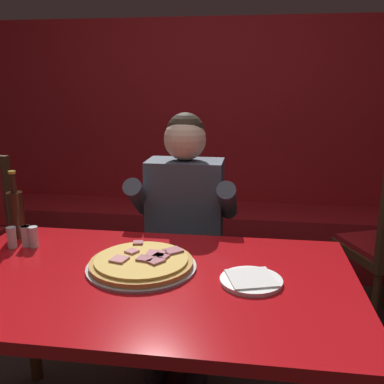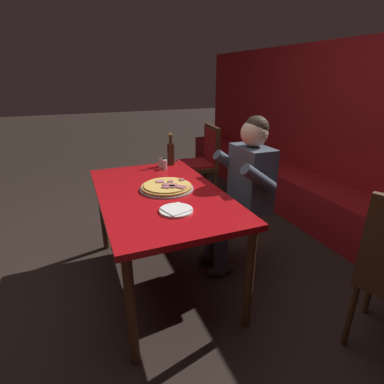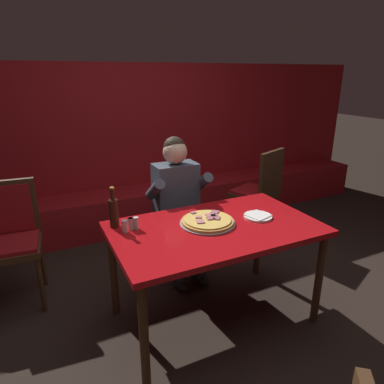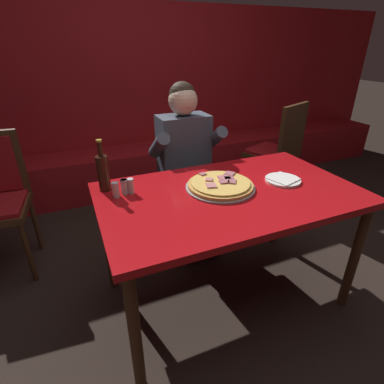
% 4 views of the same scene
% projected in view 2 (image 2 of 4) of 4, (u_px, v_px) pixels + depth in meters
% --- Properties ---
extents(ground_plane, '(24.00, 24.00, 0.00)m').
position_uv_depth(ground_plane, '(164.00, 279.00, 2.45)').
color(ground_plane, black).
extents(booth_wall_panel, '(6.80, 0.16, 1.90)m').
position_uv_depth(booth_wall_panel, '(379.00, 143.00, 2.86)').
color(booth_wall_panel, maroon).
rests_on(booth_wall_panel, ground_plane).
extents(booth_bench, '(6.46, 0.48, 0.46)m').
position_uv_depth(booth_bench, '(340.00, 216.00, 3.01)').
color(booth_bench, maroon).
rests_on(booth_bench, ground_plane).
extents(main_dining_table, '(1.45, 0.86, 0.77)m').
position_uv_depth(main_dining_table, '(160.00, 202.00, 2.20)').
color(main_dining_table, '#422816').
rests_on(main_dining_table, ground_plane).
extents(pizza, '(0.40, 0.40, 0.05)m').
position_uv_depth(pizza, '(167.00, 187.00, 2.21)').
color(pizza, '#9E9EA3').
rests_on(pizza, main_dining_table).
extents(plate_white_paper, '(0.21, 0.21, 0.02)m').
position_uv_depth(plate_white_paper, '(176.00, 210.00, 1.85)').
color(plate_white_paper, white).
rests_on(plate_white_paper, main_dining_table).
extents(beer_bottle, '(0.07, 0.07, 0.29)m').
position_uv_depth(beer_bottle, '(171.00, 153.00, 2.78)').
color(beer_bottle, black).
rests_on(beer_bottle, main_dining_table).
extents(shaker_parmesan, '(0.04, 0.04, 0.09)m').
position_uv_depth(shaker_parmesan, '(165.00, 165.00, 2.67)').
color(shaker_parmesan, silver).
rests_on(shaker_parmesan, main_dining_table).
extents(shaker_black_pepper, '(0.04, 0.04, 0.09)m').
position_uv_depth(shaker_black_pepper, '(164.00, 164.00, 2.70)').
color(shaker_black_pepper, silver).
rests_on(shaker_black_pepper, main_dining_table).
extents(shaker_red_pepper_flakes, '(0.04, 0.04, 0.09)m').
position_uv_depth(shaker_red_pepper_flakes, '(160.00, 163.00, 2.73)').
color(shaker_red_pepper_flakes, silver).
rests_on(shaker_red_pepper_flakes, main_dining_table).
extents(shaker_oregano, '(0.04, 0.04, 0.09)m').
position_uv_depth(shaker_oregano, '(164.00, 164.00, 2.70)').
color(shaker_oregano, silver).
rests_on(shaker_oregano, main_dining_table).
extents(diner_seated_blue_shirt, '(0.53, 0.53, 1.27)m').
position_uv_depth(diner_seated_blue_shirt, '(241.00, 188.00, 2.41)').
color(diner_seated_blue_shirt, black).
rests_on(diner_seated_blue_shirt, ground_plane).
extents(dining_chair_by_booth, '(0.48, 0.48, 0.99)m').
position_uv_depth(dining_chair_by_booth, '(202.00, 159.00, 3.71)').
color(dining_chair_by_booth, '#422816').
rests_on(dining_chair_by_booth, ground_plane).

